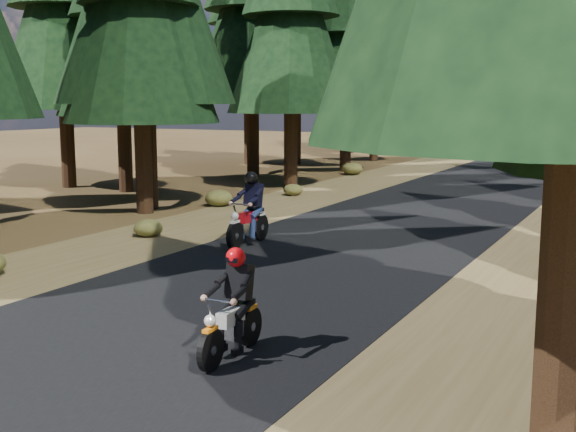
{
  "coord_description": "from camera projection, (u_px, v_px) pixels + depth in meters",
  "views": [
    {
      "loc": [
        6.37,
        -10.7,
        3.29
      ],
      "look_at": [
        0.0,
        1.5,
        1.1
      ],
      "focal_mm": 45.0,
      "sensor_mm": 36.0,
      "label": 1
    }
  ],
  "objects": [
    {
      "name": "ground",
      "position": [
        249.0,
        289.0,
        12.8
      ],
      "size": [
        120.0,
        120.0,
        0.0
      ],
      "primitive_type": "plane",
      "color": "#412E17",
      "rests_on": "ground"
    },
    {
      "name": "shoulder_l",
      "position": [
        196.0,
        226.0,
        19.28
      ],
      "size": [
        3.2,
        100.0,
        0.01
      ],
      "primitive_type": "cube",
      "color": "brown",
      "rests_on": "ground"
    },
    {
      "name": "road",
      "position": [
        356.0,
        241.0,
        17.18
      ],
      "size": [
        6.0,
        100.0,
        0.01
      ],
      "primitive_type": "cube",
      "color": "black",
      "rests_on": "ground"
    },
    {
      "name": "understory_shrubs",
      "position": [
        451.0,
        217.0,
        19.14
      ],
      "size": [
        14.14,
        32.69,
        0.61
      ],
      "color": "#474C1E",
      "rests_on": "ground"
    },
    {
      "name": "rider_follow",
      "position": [
        248.0,
        221.0,
        16.6
      ],
      "size": [
        0.63,
        1.91,
        1.69
      ],
      "rotation": [
        0.0,
        0.0,
        3.18
      ],
      "color": "#A50B12",
      "rests_on": "road"
    },
    {
      "name": "rider_lead",
      "position": [
        231.0,
        322.0,
        9.26
      ],
      "size": [
        0.56,
        1.63,
        1.43
      ],
      "rotation": [
        0.0,
        0.0,
        3.19
      ],
      "color": "silver",
      "rests_on": "road"
    },
    {
      "name": "shoulder_r",
      "position": [
        560.0,
        260.0,
        15.08
      ],
      "size": [
        3.2,
        100.0,
        0.01
      ],
      "primitive_type": "cube",
      "color": "brown",
      "rests_on": "ground"
    }
  ]
}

